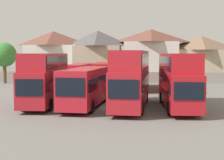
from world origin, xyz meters
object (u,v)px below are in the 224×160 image
object	(u,v)px
bus_4	(178,78)
house_terrace_far_right	(201,57)
house_terrace_centre	(98,55)
bus_2	(86,85)
house_terrace_left	(54,55)
bus_1	(45,76)
tree_behind_wall	(4,55)
bus_6	(104,74)
bus_7	(139,75)
bus_5	(80,75)
bus_3	(131,76)
house_terrace_right	(151,54)
bus_8	(171,75)

from	to	relation	value
bus_4	house_terrace_far_right	world-z (taller)	house_terrace_far_right
house_terrace_centre	house_terrace_far_right	distance (m)	19.00
bus_2	house_terrace_left	size ratio (longest dim) A/B	1.05
bus_2	house_terrace_far_right	distance (m)	36.65
bus_1	tree_behind_wall	distance (m)	26.01
bus_1	tree_behind_wall	xyz separation A→B (m)	(-13.49, 22.16, 1.87)
house_terrace_centre	bus_1	bearing A→B (deg)	-91.04
bus_6	bus_7	bearing A→B (deg)	84.33
bus_6	bus_7	distance (m)	4.75
bus_2	bus_6	bearing A→B (deg)	-175.42
bus_1	bus_7	bearing A→B (deg)	147.63
bus_1	house_terrace_left	distance (m)	33.66
bus_5	house_terrace_centre	size ratio (longest dim) A/B	1.16
bus_3	house_terrace_right	world-z (taller)	house_terrace_right
bus_5	bus_1	bearing A→B (deg)	-0.12
bus_6	house_terrace_right	xyz separation A→B (m)	(6.70, 16.54, 2.71)
bus_4	house_terrace_left	world-z (taller)	house_terrace_left
bus_8	house_terrace_left	size ratio (longest dim) A/B	1.14
bus_4	house_terrace_right	xyz separation A→B (m)	(-1.79, 32.41, 2.00)
tree_behind_wall	house_terrace_left	bearing A→B (deg)	62.97
bus_5	bus_8	distance (m)	12.47
bus_1	bus_5	distance (m)	15.00
bus_3	tree_behind_wall	distance (m)	31.37
bus_6	house_terrace_right	bearing A→B (deg)	154.80
bus_5	house_terrace_right	xyz separation A→B (m)	(10.06, 16.79, 2.79)
bus_8	bus_7	bearing A→B (deg)	-81.63
house_terrace_centre	tree_behind_wall	size ratio (longest dim) A/B	1.37
house_terrace_right	house_terrace_far_right	distance (m)	9.20
bus_5	bus_8	world-z (taller)	bus_5
bus_1	bus_8	size ratio (longest dim) A/B	0.89
bus_6	house_terrace_centre	world-z (taller)	house_terrace_centre
bus_2	bus_6	size ratio (longest dim) A/B	0.92
house_terrace_right	bus_4	bearing A→B (deg)	-86.84
house_terrace_right	house_terrace_far_right	bearing A→B (deg)	5.54
bus_3	bus_5	xyz separation A→B (m)	(-7.73, 15.54, -0.92)
bus_4	house_terrace_centre	size ratio (longest dim) A/B	1.20
bus_8	house_terrace_far_right	size ratio (longest dim) A/B	1.18
bus_1	house_terrace_centre	xyz separation A→B (m)	(0.57, 31.53, 1.91)
tree_behind_wall	bus_8	bearing A→B (deg)	-14.35
bus_3	house_terrace_far_right	xyz separation A→B (m)	(11.47, 33.21, 1.27)
house_terrace_far_right	bus_7	bearing A→B (deg)	-122.19
bus_7	house_terrace_far_right	xyz separation A→B (m)	(11.10, 17.63, 2.21)
bus_7	tree_behind_wall	distance (m)	23.22
tree_behind_wall	bus_3	bearing A→B (deg)	-46.53
tree_behind_wall	house_terrace_far_right	bearing A→B (deg)	17.61
bus_5	house_terrace_left	world-z (taller)	house_terrace_left
bus_3	bus_4	distance (m)	4.13
bus_3	bus_1	bearing A→B (deg)	-90.72
bus_7	bus_8	xyz separation A→B (m)	(4.35, 0.43, -0.03)
bus_6	house_terrace_far_right	bearing A→B (deg)	134.57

